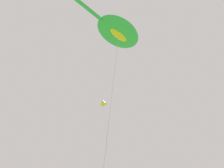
# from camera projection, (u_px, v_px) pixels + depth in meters

# --- Properties ---
(big_show_kite) EXTENTS (9.84, 3.44, 18.17)m
(big_show_kite) POSITION_uv_depth(u_px,v_px,m) (117.00, 32.00, 20.18)
(big_show_kite) COLOR green
(big_show_kite) RESTS_ON ground
(small_kite_streamer_purple) EXTENTS (2.95, 1.41, 20.56)m
(small_kite_streamer_purple) POSITION_uv_depth(u_px,v_px,m) (103.00, 102.00, 33.71)
(small_kite_streamer_purple) COLOR yellow
(small_kite_streamer_purple) RESTS_ON ground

